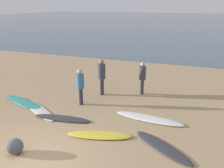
% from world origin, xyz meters
% --- Properties ---
extents(ground_plane, '(120.00, 120.00, 0.20)m').
position_xyz_m(ground_plane, '(0.00, 10.00, -0.10)').
color(ground_plane, tan).
rests_on(ground_plane, ground).
extents(ocean_water, '(140.00, 100.00, 0.01)m').
position_xyz_m(ocean_water, '(0.00, 62.97, 0.00)').
color(ocean_water, '#475B6B').
rests_on(ocean_water, ground).
extents(surfboard_0, '(2.75, 1.41, 0.08)m').
position_xyz_m(surfboard_0, '(-2.97, 3.47, 0.04)').
color(surfboard_0, teal).
rests_on(surfboard_0, ground).
extents(surfboard_1, '(2.56, 1.81, 0.06)m').
position_xyz_m(surfboard_1, '(-1.91, 3.07, 0.03)').
color(surfboard_1, silver).
rests_on(surfboard_1, ground).
extents(surfboard_2, '(2.34, 0.74, 0.09)m').
position_xyz_m(surfboard_2, '(-0.56, 2.71, 0.05)').
color(surfboard_2, '#333338').
rests_on(surfboard_2, ground).
extents(surfboard_3, '(2.24, 1.10, 0.10)m').
position_xyz_m(surfboard_3, '(1.28, 2.07, 0.05)').
color(surfboard_3, yellow).
rests_on(surfboard_3, ground).
extents(surfboard_4, '(2.73, 0.83, 0.10)m').
position_xyz_m(surfboard_4, '(2.58, 3.85, 0.05)').
color(surfboard_4, white).
rests_on(surfboard_4, ground).
extents(surfboard_5, '(2.18, 1.75, 0.07)m').
position_xyz_m(surfboard_5, '(3.37, 2.13, 0.04)').
color(surfboard_5, '#333338').
rests_on(surfboard_5, ground).
extents(person_0, '(0.36, 0.36, 1.76)m').
position_xyz_m(person_0, '(-0.14, 5.68, 1.04)').
color(person_0, '#2D2D38').
rests_on(person_0, ground).
extents(person_1, '(0.33, 0.33, 1.62)m').
position_xyz_m(person_1, '(-0.54, 4.26, 0.95)').
color(person_1, '#2D2D38').
rests_on(person_1, ground).
extents(person_2, '(0.32, 0.32, 1.61)m').
position_xyz_m(person_2, '(1.66, 6.43, 0.95)').
color(person_2, '#2D2D38').
rests_on(person_2, ground).
extents(beach_rock_near, '(0.48, 0.48, 0.48)m').
position_xyz_m(beach_rock_near, '(-0.67, 0.32, 0.24)').
color(beach_rock_near, '#484C51').
rests_on(beach_rock_near, ground).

